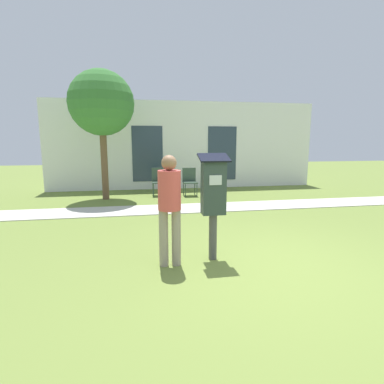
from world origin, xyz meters
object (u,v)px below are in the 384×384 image
(parking_meter, at_px, (213,193))
(outdoor_chair_left, at_px, (159,179))
(person_standing, at_px, (170,202))
(outdoor_chair_middle, at_px, (190,179))

(parking_meter, xyz_separation_m, outdoor_chair_left, (-0.43, 5.56, -0.49))
(parking_meter, height_order, person_standing, parking_meter)
(person_standing, height_order, outdoor_chair_middle, person_standing)
(person_standing, distance_m, outdoor_chair_left, 5.70)
(person_standing, xyz_separation_m, outdoor_chair_left, (0.23, 5.68, -0.40))
(outdoor_chair_middle, bearing_deg, outdoor_chair_left, -177.61)
(parking_meter, relative_size, outdoor_chair_left, 1.77)
(outdoor_chair_left, xyz_separation_m, outdoor_chair_middle, (0.99, -0.19, 0.00))
(parking_meter, distance_m, person_standing, 0.68)
(person_standing, bearing_deg, outdoor_chair_middle, 99.29)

